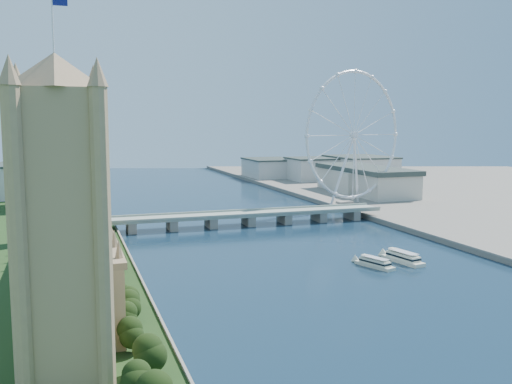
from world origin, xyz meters
name	(u,v)px	position (x,y,z in m)	size (l,w,h in m)	color
tree_row	(134,330)	(-113.00, 74.00, 8.85)	(9.10, 217.10, 20.80)	black
victoria_tower	(60,209)	(-135.00, 55.00, 54.49)	(28.16, 28.16, 112.00)	tan
parliament_range	(80,247)	(-128.00, 170.00, 18.48)	(24.00, 200.00, 70.00)	tan
big_ben	(74,142)	(-128.00, 278.00, 66.57)	(20.02, 20.02, 110.00)	tan
westminster_bridge	(248,217)	(0.00, 300.00, 6.63)	(220.00, 22.00, 9.50)	gray
london_eye	(354,136)	(119.98, 355.08, 67.52)	(113.60, 39.12, 124.30)	silver
county_hall	(365,196)	(175.00, 430.00, 0.00)	(54.00, 144.00, 35.00)	beige
city_skyline	(215,174)	(39.22, 560.08, 16.96)	(505.00, 280.00, 32.00)	beige
tour_boat_near	(375,267)	(26.75, 153.20, 0.00)	(6.88, 27.08, 5.96)	beige
tour_boat_far	(403,262)	(47.48, 157.52, 0.00)	(8.00, 31.22, 6.91)	beige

